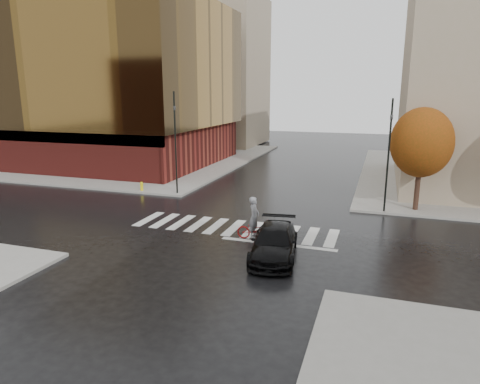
% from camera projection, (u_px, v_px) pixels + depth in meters
% --- Properties ---
extents(ground, '(120.00, 120.00, 0.00)m').
position_uv_depth(ground, '(231.00, 230.00, 23.88)').
color(ground, black).
rests_on(ground, ground).
extents(sidewalk_nw, '(30.00, 30.00, 0.15)m').
position_uv_depth(sidewalk_nw, '(122.00, 157.00, 49.71)').
color(sidewalk_nw, gray).
rests_on(sidewalk_nw, ground).
extents(crosswalk, '(12.00, 3.00, 0.01)m').
position_uv_depth(crosswalk, '(234.00, 228.00, 24.34)').
color(crosswalk, silver).
rests_on(crosswalk, ground).
extents(office_glass, '(27.00, 19.00, 16.00)m').
position_uv_depth(office_glass, '(93.00, 84.00, 45.35)').
color(office_glass, maroon).
rests_on(office_glass, sidewalk_nw).
extents(building_nw_far, '(14.00, 12.00, 20.00)m').
position_uv_depth(building_nw_far, '(212.00, 72.00, 60.61)').
color(building_nw_far, gray).
rests_on(building_nw_far, sidewalk_nw).
extents(tree_ne_a, '(3.80, 3.80, 6.50)m').
position_uv_depth(tree_ne_a, '(422.00, 143.00, 26.60)').
color(tree_ne_a, '#321F16').
rests_on(tree_ne_a, sidewalk_ne).
extents(sedan, '(2.74, 5.23, 1.45)m').
position_uv_depth(sedan, '(274.00, 243.00, 19.90)').
color(sedan, black).
rests_on(sedan, ground).
extents(cyclist, '(2.03, 0.79, 2.30)m').
position_uv_depth(cyclist, '(255.00, 225.00, 22.25)').
color(cyclist, maroon).
rests_on(cyclist, ground).
extents(traffic_light_nw, '(0.22, 0.20, 7.43)m').
position_uv_depth(traffic_light_nw, '(175.00, 136.00, 31.03)').
color(traffic_light_nw, black).
rests_on(traffic_light_nw, sidewalk_nw).
extents(traffic_light_ne, '(0.20, 0.22, 7.03)m').
position_uv_depth(traffic_light_ne, '(389.00, 149.00, 26.25)').
color(traffic_light_ne, black).
rests_on(traffic_light_ne, sidewalk_ne).
extents(fire_hydrant, '(0.24, 0.24, 0.68)m').
position_uv_depth(fire_hydrant, '(142.00, 186.00, 32.71)').
color(fire_hydrant, yellow).
rests_on(fire_hydrant, sidewalk_nw).
extents(manhole, '(0.63, 0.63, 0.01)m').
position_uv_depth(manhole, '(287.00, 242.00, 22.01)').
color(manhole, '#413817').
rests_on(manhole, ground).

